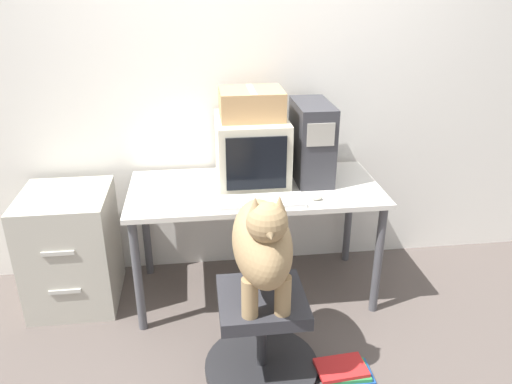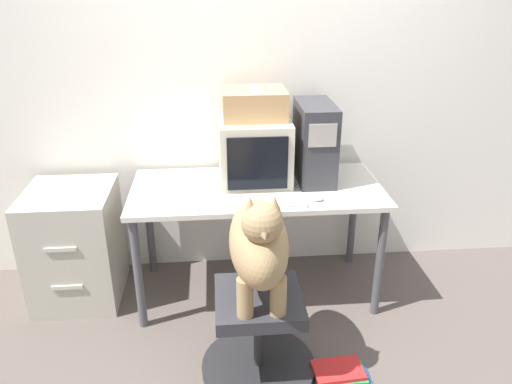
% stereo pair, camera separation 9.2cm
% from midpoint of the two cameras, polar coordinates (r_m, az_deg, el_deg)
% --- Properties ---
extents(ground_plane, '(12.00, 12.00, 0.00)m').
position_cam_midpoint_polar(ground_plane, '(3.07, -0.19, -14.80)').
color(ground_plane, '#564C47').
extents(wall_back, '(8.00, 0.05, 2.60)m').
position_cam_midpoint_polar(wall_back, '(3.21, -1.91, 12.79)').
color(wall_back, silver).
rests_on(wall_back, ground_plane).
extents(desk, '(1.50, 0.70, 0.74)m').
position_cam_midpoint_polar(desk, '(3.02, -1.01, -0.88)').
color(desk, silver).
rests_on(desk, ground_plane).
extents(crt_monitor, '(0.42, 0.47, 0.40)m').
position_cam_midpoint_polar(crt_monitor, '(3.01, -1.39, 4.80)').
color(crt_monitor, beige).
rests_on(crt_monitor, desk).
extents(pc_tower, '(0.21, 0.43, 0.47)m').
position_cam_midpoint_polar(pc_tower, '(3.05, 5.50, 5.79)').
color(pc_tower, '#333338').
rests_on(pc_tower, desk).
extents(keyboard, '(0.47, 0.18, 0.03)m').
position_cam_midpoint_polar(keyboard, '(2.77, -0.25, -1.08)').
color(keyboard, silver).
rests_on(keyboard, desk).
extents(computer_mouse, '(0.06, 0.04, 0.04)m').
position_cam_midpoint_polar(computer_mouse, '(2.82, 6.02, -0.57)').
color(computer_mouse, beige).
rests_on(computer_mouse, desk).
extents(office_chair, '(0.59, 0.59, 0.47)m').
position_cam_midpoint_polar(office_chair, '(2.65, -0.39, -16.18)').
color(office_chair, '#262628').
rests_on(office_chair, ground_plane).
extents(dog, '(0.28, 0.59, 0.59)m').
position_cam_midpoint_polar(dog, '(2.32, -0.41, -5.77)').
color(dog, '#9E7F56').
rests_on(dog, office_chair).
extents(filing_cabinet, '(0.51, 0.55, 0.73)m').
position_cam_midpoint_polar(filing_cabinet, '(3.30, -21.08, -6.03)').
color(filing_cabinet, '#B7B2A3').
rests_on(filing_cabinet, ground_plane).
extents(cardboard_box, '(0.37, 0.30, 0.17)m').
position_cam_midpoint_polar(cardboard_box, '(2.93, -1.45, 10.04)').
color(cardboard_box, tan).
rests_on(cardboard_box, crt_monitor).
extents(book_stack_floor, '(0.29, 0.19, 0.06)m').
position_cam_midpoint_polar(book_stack_floor, '(2.77, 9.04, -19.56)').
color(book_stack_floor, '#1E4C9E').
rests_on(book_stack_floor, ground_plane).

